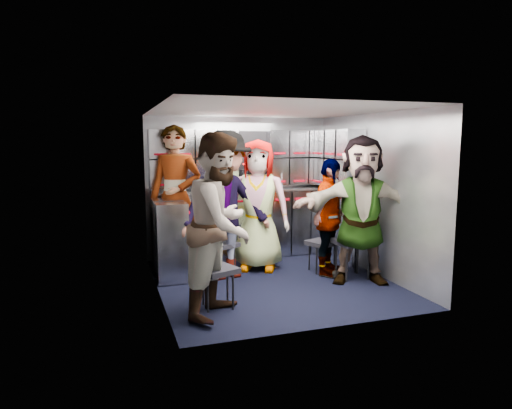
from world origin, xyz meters
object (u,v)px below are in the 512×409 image
object	(u,v)px
attendant_arc_a	(221,225)
attendant_arc_e	(361,210)
attendant_arc_b	(226,205)
jump_seat_near_right	(353,244)
jump_seat_near_left	(218,272)
attendant_standing	(176,198)
jump_seat_mid_right	(322,244)
jump_seat_center	(254,235)
attendant_arc_c	(258,205)
jump_seat_mid_left	(223,246)
attendant_arc_d	(329,218)

from	to	relation	value
attendant_arc_a	attendant_arc_e	xyz separation A→B (m)	(1.88, 0.49, -0.00)
attendant_arc_b	jump_seat_near_right	bearing A→B (deg)	-28.57
jump_seat_near_left	attendant_standing	bearing A→B (deg)	96.83
attendant_arc_b	jump_seat_mid_right	bearing A→B (deg)	-15.58
jump_seat_near_right	attendant_arc_e	distance (m)	0.50
jump_seat_near_left	attendant_standing	distance (m)	1.70
jump_seat_center	attendant_arc_b	distance (m)	0.84
jump_seat_center	attendant_arc_c	xyz separation A→B (m)	(0.00, -0.18, 0.44)
attendant_arc_c	attendant_arc_e	size ratio (longest dim) A/B	0.97
jump_seat_near_left	jump_seat_near_right	size ratio (longest dim) A/B	0.92
attendant_arc_e	attendant_standing	bearing A→B (deg)	170.92
jump_seat_mid_right	attendant_arc_b	world-z (taller)	attendant_arc_b
attendant_arc_a	jump_seat_center	bearing A→B (deg)	10.14
jump_seat_near_left	attendant_arc_e	size ratio (longest dim) A/B	0.25
jump_seat_near_left	attendant_arc_e	bearing A→B (deg)	9.35
attendant_arc_b	jump_seat_center	bearing A→B (deg)	30.50
attendant_arc_a	attendant_arc_e	size ratio (longest dim) A/B	1.00
attendant_standing	attendant_arc_e	world-z (taller)	attendant_standing
attendant_arc_b	jump_seat_mid_left	bearing A→B (deg)	80.60
jump_seat_mid_left	jump_seat_near_left	bearing A→B (deg)	-106.51
attendant_arc_a	attendant_standing	bearing A→B (deg)	44.37
jump_seat_mid_right	jump_seat_near_right	bearing A→B (deg)	-58.83
jump_seat_mid_left	jump_seat_center	size ratio (longest dim) A/B	0.88
jump_seat_near_right	attendant_arc_b	bearing A→B (deg)	160.83
attendant_arc_e	attendant_arc_a	bearing A→B (deg)	-142.99
attendant_arc_d	jump_seat_mid_left	bearing A→B (deg)	115.09
attendant_arc_d	jump_seat_near_right	bearing A→B (deg)	-85.45
attendant_arc_b	attendant_arc_c	world-z (taller)	attendant_arc_b
jump_seat_near_left	jump_seat_mid_left	bearing A→B (deg)	73.49
jump_seat_center	attendant_arc_d	distance (m)	1.12
jump_seat_center	attendant_arc_a	distance (m)	1.91
attendant_arc_b	attendant_arc_e	bearing A→B (deg)	-34.37
jump_seat_mid_left	attendant_arc_e	xyz separation A→B (m)	(1.53, -0.89, 0.54)
attendant_standing	attendant_arc_c	world-z (taller)	attendant_standing
jump_seat_center	attendant_arc_e	bearing A→B (deg)	-48.43
attendant_arc_a	jump_seat_mid_left	bearing A→B (deg)	23.78
attendant_arc_c	attendant_arc_b	bearing A→B (deg)	-129.35
jump_seat_near_right	attendant_arc_d	size ratio (longest dim) A/B	0.33
jump_seat_mid_left	jump_seat_mid_right	distance (m)	1.33
attendant_standing	attendant_arc_b	world-z (taller)	attendant_standing
attendant_arc_c	attendant_arc_e	world-z (taller)	attendant_arc_e
jump_seat_mid_left	attendant_standing	world-z (taller)	attendant_standing
attendant_arc_a	attendant_arc_e	bearing A→B (deg)	-37.18
attendant_standing	jump_seat_mid_left	bearing A→B (deg)	-5.29
attendant_arc_d	attendant_arc_e	world-z (taller)	attendant_arc_e
attendant_standing	attendant_arc_c	size ratio (longest dim) A/B	1.11
attendant_arc_c	attendant_arc_d	xyz separation A→B (m)	(0.77, -0.57, -0.12)
attendant_standing	attendant_arc_e	bearing A→B (deg)	-2.01
attendant_arc_c	attendant_arc_e	bearing A→B (deg)	-18.81
attendant_arc_a	attendant_arc_d	bearing A→B (deg)	-23.61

